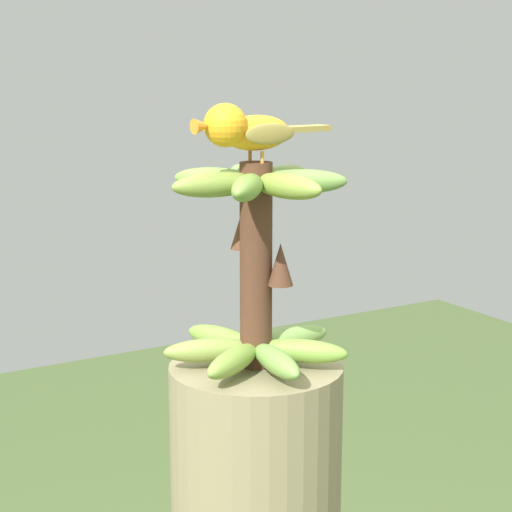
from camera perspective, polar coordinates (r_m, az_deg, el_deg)
banana_bunch at (r=1.26m, az=0.02°, el=-0.59°), size 0.27×0.27×0.29m
perched_bird at (r=1.22m, az=-0.69°, el=8.09°), size 0.23×0.07×0.08m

